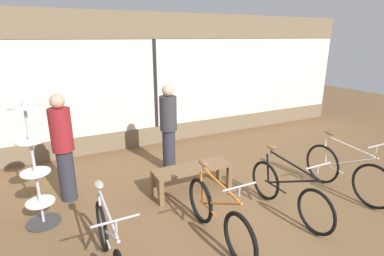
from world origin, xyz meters
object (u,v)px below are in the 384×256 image
(customer_near_rack, at_px, (168,126))
(bicycle_left, at_px, (218,215))
(bicycle_right, at_px, (287,191))
(customer_by_window, at_px, (63,144))
(bicycle_far_right, at_px, (345,172))
(bicycle_far_left, at_px, (110,246))
(display_bench, at_px, (192,171))
(accessory_rack, at_px, (36,176))

(customer_near_rack, bearing_deg, bicycle_left, -96.98)
(bicycle_right, height_order, customer_by_window, customer_by_window)
(bicycle_left, xyz_separation_m, bicycle_right, (1.29, 0.05, 0.00))
(bicycle_left, relative_size, customer_by_window, 0.92)
(bicycle_right, height_order, bicycle_far_right, bicycle_far_right)
(bicycle_far_left, distance_m, display_bench, 2.14)
(bicycle_right, relative_size, accessory_rack, 0.92)
(display_bench, bearing_deg, bicycle_right, -52.05)
(bicycle_far_right, distance_m, display_bench, 2.65)
(bicycle_right, xyz_separation_m, bicycle_far_right, (1.35, 0.03, 0.03))
(bicycle_right, bearing_deg, customer_near_rack, 113.30)
(bicycle_far_left, relative_size, bicycle_left, 1.01)
(bicycle_right, bearing_deg, accessory_rack, 157.20)
(bicycle_right, relative_size, display_bench, 1.23)
(bicycle_far_right, bearing_deg, bicycle_left, -178.35)
(bicycle_far_left, xyz_separation_m, display_bench, (1.71, 1.29, 0.01))
(bicycle_left, height_order, display_bench, bicycle_left)
(bicycle_left, bearing_deg, customer_near_rack, 83.02)
(bicycle_right, distance_m, accessory_rack, 3.70)
(display_bench, xyz_separation_m, customer_near_rack, (-0.01, 1.04, 0.54))
(bicycle_far_right, bearing_deg, bicycle_far_left, -179.31)
(bicycle_far_left, xyz_separation_m, bicycle_left, (1.42, -0.03, -0.00))
(accessory_rack, bearing_deg, bicycle_far_right, -16.46)
(customer_near_rack, xyz_separation_m, customer_by_window, (-1.98, -0.30, 0.05))
(bicycle_left, relative_size, bicycle_right, 0.97)
(bicycle_far_right, xyz_separation_m, accessory_rack, (-4.74, 1.40, 0.36))
(accessory_rack, bearing_deg, bicycle_far_left, -64.54)
(bicycle_far_right, height_order, customer_near_rack, customer_near_rack)
(display_bench, distance_m, customer_by_window, 2.20)
(bicycle_far_left, xyz_separation_m, customer_near_rack, (1.70, 2.34, 0.56))
(bicycle_far_left, relative_size, customer_by_window, 0.93)
(display_bench, bearing_deg, bicycle_far_left, -142.87)
(bicycle_far_left, bearing_deg, bicycle_left, -1.09)
(bicycle_right, xyz_separation_m, display_bench, (-0.99, 1.27, 0.01))
(bicycle_left, relative_size, display_bench, 1.19)
(bicycle_far_left, bearing_deg, bicycle_far_right, 0.69)
(bicycle_far_left, height_order, customer_by_window, customer_by_window)
(bicycle_left, bearing_deg, customer_by_window, 129.31)
(bicycle_far_left, height_order, customer_near_rack, customer_near_rack)
(customer_near_rack, bearing_deg, bicycle_right, -66.70)
(bicycle_left, xyz_separation_m, bicycle_far_right, (2.63, 0.08, 0.03))
(bicycle_far_right, bearing_deg, bicycle_right, -178.91)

